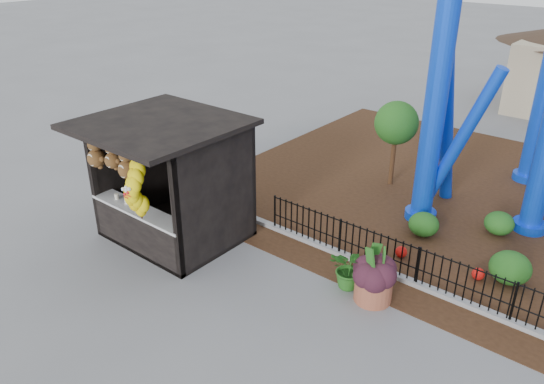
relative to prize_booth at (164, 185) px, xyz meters
The scene contains 9 objects.
ground 3.48m from the prize_booth, 16.84° to the right, with size 120.00×120.00×0.00m, color slate.
mulch_bed 10.08m from the prize_booth, 45.39° to the left, with size 18.00×12.00×0.02m, color #331E11.
curb 7.45m from the prize_booth, 16.65° to the left, with size 18.00×0.18×0.12m, color gray.
prize_booth is the anchor object (origin of this frame).
picket_fence 8.23m from the prize_booth, 14.84° to the left, with size 12.20×0.06×1.00m, color black, non-canonical shape.
terracotta_planter 5.54m from the prize_booth, 11.41° to the left, with size 0.80×0.80×0.57m, color brown.
planter_foliage 5.43m from the prize_booth, 11.41° to the left, with size 0.70×0.70×0.64m, color black.
potted_plant 4.93m from the prize_booth, 13.65° to the left, with size 0.85×0.74×0.95m, color #2C611C.
landscaping 8.75m from the prize_booth, 30.31° to the left, with size 6.96×3.13×0.72m.
Camera 1 is at (6.44, -6.48, 6.96)m, focal length 35.00 mm.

